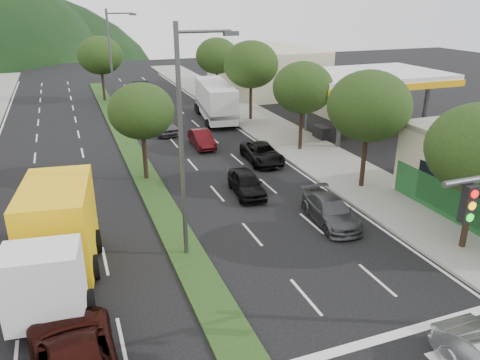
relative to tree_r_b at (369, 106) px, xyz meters
name	(u,v)px	position (x,y,z in m)	size (l,w,h in m)	color
sidewalk_right	(278,132)	(0.50, 13.00, -4.96)	(5.00, 90.00, 0.15)	gray
median	(125,138)	(-12.00, 16.00, -4.98)	(1.60, 56.00, 0.12)	#1B3513
gas_canopy	(368,79)	(7.00, 10.00, -0.39)	(12.20, 8.20, 5.25)	silver
bldg_right_far	(265,69)	(7.50, 32.00, -2.44)	(10.00, 16.00, 5.20)	beige
tree_r_b	(369,106)	(0.00, 0.00, 0.00)	(4.80, 4.80, 6.94)	black
tree_r_c	(303,88)	(0.00, 8.00, -0.29)	(4.40, 4.40, 6.48)	black
tree_r_d	(251,65)	(0.00, 18.00, 0.14)	(5.00, 5.00, 7.17)	black
tree_r_e	(217,56)	(0.00, 28.00, -0.14)	(4.60, 4.60, 6.71)	black
tree_med_near	(141,111)	(-12.00, 6.00, -0.61)	(4.00, 4.00, 6.02)	black
tree_med_far	(100,55)	(-12.00, 32.00, -0.03)	(4.80, 4.80, 6.94)	black
streetlight_near	(186,135)	(-11.79, -4.00, 0.55)	(2.60, 0.25, 10.00)	#47494C
streetlight_mid	(113,62)	(-11.79, 21.00, 0.55)	(2.60, 0.25, 10.00)	#47494C
suv_maroon	(75,358)	(-16.98, -10.00, -4.26)	(2.56, 5.55, 1.54)	black
car_queue_a	(247,183)	(-6.90, 1.56, -4.36)	(1.61, 3.99, 1.36)	black
car_queue_b	(330,211)	(-4.25, -3.44, -4.38)	(1.84, 4.53, 1.32)	#424246
car_queue_c	(202,139)	(-6.69, 11.56, -4.39)	(1.37, 3.92, 1.29)	#430B0E
car_queue_d	(262,153)	(-3.75, 6.56, -4.39)	(2.14, 4.65, 1.29)	black
car_queue_e	(163,124)	(-8.69, 16.56, -4.27)	(1.80, 4.48, 1.53)	#444448
car_queue_f	(143,91)	(-7.65, 32.46, -4.27)	(2.16, 5.30, 1.54)	black
box_truck	(57,240)	(-17.27, -4.00, -3.27)	(3.73, 7.85, 3.73)	white
motorhome	(215,100)	(-3.00, 19.46, -3.19)	(3.86, 9.28, 3.46)	silver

